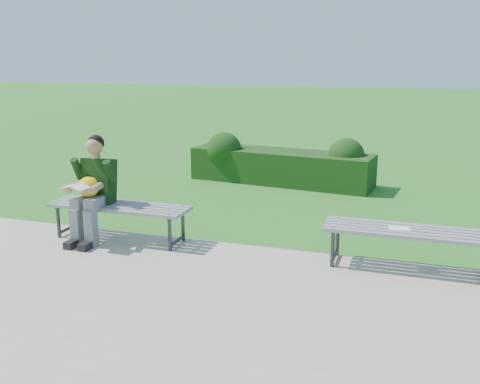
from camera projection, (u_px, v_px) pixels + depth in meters
ground at (240, 246)px, 6.60m from camera, size 80.00×80.00×0.00m
walkway at (181, 305)px, 4.99m from camera, size 30.00×3.50×0.02m
hedge at (281, 163)px, 9.90m from camera, size 3.46×1.25×0.91m
bench_left at (119, 209)px, 6.69m from camera, size 1.80×0.50×0.46m
bench_right at (409, 234)px, 5.72m from camera, size 1.80×0.50×0.46m
seated_boy at (93, 186)px, 6.62m from camera, size 0.56×0.76×1.31m
paper_sheet at (400, 228)px, 5.74m from camera, size 0.25×0.20×0.01m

